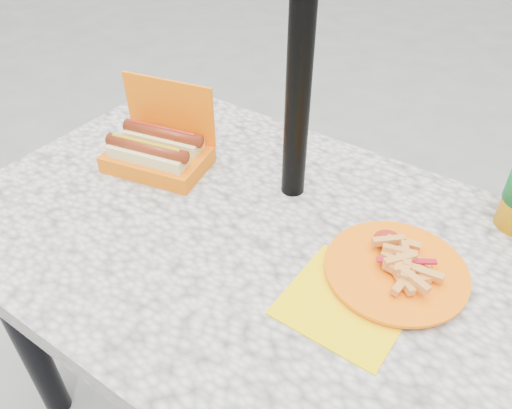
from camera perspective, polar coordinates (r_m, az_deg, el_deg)
The scene contains 4 objects.
picnic_table at distance 1.07m, azimuth -0.57°, elevation -7.20°, with size 1.20×0.80×0.75m.
umbrella_pole at distance 0.93m, azimuth 5.25°, elevation 19.00°, with size 0.05×0.05×2.20m, color black.
hotdog_box at distance 1.17m, azimuth -11.14°, elevation 6.10°, with size 0.25×0.20×0.19m.
fries_plate at distance 0.93m, azimuth 15.35°, elevation -7.36°, with size 0.27×0.34×0.05m.
Camera 1 is at (0.43, -0.60, 1.42)m, focal length 35.00 mm.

